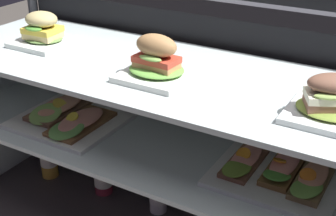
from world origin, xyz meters
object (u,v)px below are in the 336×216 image
Objects in this scene: juice_bottle_back_right at (48,156)px; juice_bottle_tucked_behind at (158,192)px; plated_roll_sandwich_near_right_corner at (43,32)px; juice_bottle_front_right_end at (214,212)px; plated_roll_sandwich_center at (157,63)px; juice_bottle_back_center at (103,170)px; open_sandwich_tray_mid_left at (280,171)px; plated_roll_sandwich_near_left_corner at (332,102)px; open_sandwich_tray_mid_right at (69,117)px.

juice_bottle_back_right reaches higher than juice_bottle_tucked_behind.
plated_roll_sandwich_near_right_corner is 0.81m from juice_bottle_front_right_end.
plated_roll_sandwich_center reaches higher than juice_bottle_back_center.
juice_bottle_back_center is (-0.68, 0.08, -0.27)m from open_sandwich_tray_mid_left.
plated_roll_sandwich_near_right_corner reaches higher than juice_bottle_back_right.
juice_bottle_back_right is (-1.05, 0.11, -0.53)m from plated_roll_sandwich_near_left_corner.
open_sandwich_tray_mid_right is 1.70× the size of juice_bottle_tucked_behind.
plated_roll_sandwich_near_left_corner is 0.81× the size of juice_bottle_back_center.
plated_roll_sandwich_center reaches higher than juice_bottle_back_right.
open_sandwich_tray_mid_left reaches higher than juice_bottle_back_center.
plated_roll_sandwich_near_left_corner is at bearing -9.47° from juice_bottle_back_center.
juice_bottle_front_right_end is (0.13, 0.12, -0.53)m from plated_roll_sandwich_center.
open_sandwich_tray_mid_left is at bearing 8.63° from plated_roll_sandwich_center.
juice_bottle_front_right_end is at bearing 13.04° from open_sandwich_tray_mid_right.
juice_bottle_front_right_end is at bearing 1.04° from juice_bottle_back_right.
plated_roll_sandwich_near_left_corner is 0.96m from juice_bottle_back_center.
plated_roll_sandwich_center is at bearing -6.71° from plated_roll_sandwich_near_right_corner.
plated_roll_sandwich_center is 0.94× the size of juice_bottle_tucked_behind.
plated_roll_sandwich_near_right_corner is at bearing -167.29° from juice_bottle_tucked_behind.
juice_bottle_back_right is at bearing 152.31° from plated_roll_sandwich_near_right_corner.
plated_roll_sandwich_center is 0.58m from juice_bottle_tucked_behind.
plated_roll_sandwich_near_left_corner is at bearing -14.29° from juice_bottle_tucked_behind.
open_sandwich_tray_mid_right is (0.12, -0.04, -0.26)m from plated_roll_sandwich_near_right_corner.
plated_roll_sandwich_near_left_corner is 0.64m from juice_bottle_front_right_end.
open_sandwich_tray_mid_right is (-0.82, 0.01, -0.26)m from plated_roll_sandwich_near_left_corner.
juice_bottle_front_right_end is at bearing 42.97° from plated_roll_sandwich_center.
juice_bottle_tucked_behind is (0.38, 0.09, -0.55)m from plated_roll_sandwich_near_right_corner.
open_sandwich_tray_mid_right reaches higher than open_sandwich_tray_mid_left.
plated_roll_sandwich_near_right_corner is 0.94m from plated_roll_sandwich_near_left_corner.
plated_roll_sandwich_center is 0.55× the size of open_sandwich_tray_mid_left.
plated_roll_sandwich_center is 0.55× the size of open_sandwich_tray_mid_right.
plated_roll_sandwich_near_right_corner is 0.77× the size of juice_bottle_front_right_end.
plated_roll_sandwich_near_left_corner is (0.94, -0.06, -0.01)m from plated_roll_sandwich_near_right_corner.
plated_roll_sandwich_center is 0.80m from juice_bottle_back_right.
juice_bottle_tucked_behind is at bearing 2.29° from juice_bottle_back_center.
open_sandwich_tray_mid_right is (-0.35, 0.01, -0.26)m from plated_roll_sandwich_center.
plated_roll_sandwich_near_right_corner is at bearing 176.60° from plated_roll_sandwich_near_left_corner.
plated_roll_sandwich_near_left_corner is 0.86m from open_sandwich_tray_mid_right.
plated_roll_sandwich_center reaches higher than juice_bottle_tucked_behind.
open_sandwich_tray_mid_right is at bearing 178.10° from plated_roll_sandwich_center.
juice_bottle_front_right_end reaches higher than juice_bottle_tucked_behind.
juice_bottle_back_center is (0.15, 0.08, -0.53)m from plated_roll_sandwich_near_right_corner.
juice_bottle_front_right_end is (0.22, -0.02, 0.02)m from juice_bottle_tucked_behind.
plated_roll_sandwich_center is 0.44m from open_sandwich_tray_mid_left.
open_sandwich_tray_mid_right is 1.58× the size of juice_bottle_back_right.
plated_roll_sandwich_near_right_corner is at bearing -152.20° from juice_bottle_back_center.
juice_bottle_back_right is 0.49m from juice_bottle_tucked_behind.
plated_roll_sandwich_center is 0.47m from plated_roll_sandwich_near_left_corner.
juice_bottle_back_right is at bearing 169.10° from plated_roll_sandwich_center.
juice_bottle_back_right is 0.72m from juice_bottle_front_right_end.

